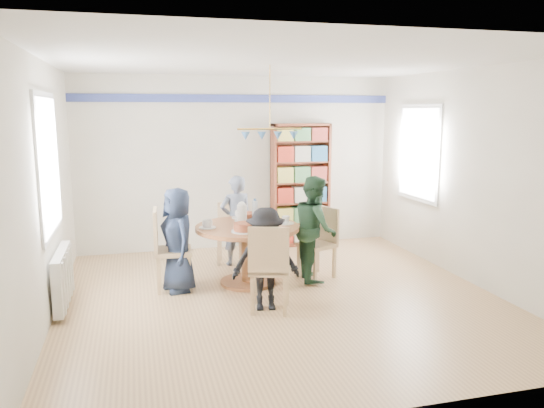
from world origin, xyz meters
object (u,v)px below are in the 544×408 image
object	(u,v)px
person_right	(315,228)
person_near	(266,259)
bookshelf	(300,186)
person_left	(178,240)
dining_table	(247,241)
chair_left	(166,246)
chair_far	(230,230)
person_far	(236,220)
chair_near	(270,265)
chair_right	(321,239)
radiator	(63,278)

from	to	relation	value
person_right	person_near	distance (m)	1.23
bookshelf	person_left	bearing A→B (deg)	-139.96
person_right	dining_table	bearing A→B (deg)	95.81
chair_left	chair_far	world-z (taller)	chair_left
person_right	chair_far	bearing A→B (deg)	48.54
person_left	person_right	size ratio (longest dim) A/B	0.94
chair_left	bookshelf	bearing A→B (deg)	36.92
chair_far	person_left	size ratio (longest dim) A/B	0.67
person_left	person_far	world-z (taller)	person_far
person_far	person_right	bearing A→B (deg)	125.37
chair_left	chair_near	xyz separation A→B (m)	(1.03, -1.07, -0.01)
bookshelf	chair_near	bearing A→B (deg)	-113.95
dining_table	person_right	distance (m)	0.89
dining_table	chair_left	world-z (taller)	chair_left
chair_left	bookshelf	xyz separation A→B (m)	(2.25, 1.69, 0.42)
chair_near	person_near	bearing A→B (deg)	96.26
chair_right	person_near	size ratio (longest dim) A/B	0.81
chair_left	chair_near	world-z (taller)	chair_left
person_near	chair_near	bearing A→B (deg)	-75.82
radiator	chair_near	bearing A→B (deg)	-18.21
dining_table	chair_near	xyz separation A→B (m)	(0.02, -1.03, -0.02)
dining_table	person_far	xyz separation A→B (m)	(0.02, 0.87, 0.08)
radiator	dining_table	xyz separation A→B (m)	(2.15, 0.31, 0.21)
chair_far	bookshelf	distance (m)	1.53
radiator	chair_right	size ratio (longest dim) A/B	1.09
chair_right	bookshelf	world-z (taller)	bookshelf
chair_far	person_right	world-z (taller)	person_right
dining_table	person_right	size ratio (longest dim) A/B	0.96
chair_left	chair_right	world-z (taller)	chair_left
person_right	person_far	world-z (taller)	person_right
person_right	person_near	world-z (taller)	person_right
chair_right	person_left	distance (m)	1.87
dining_table	radiator	bearing A→B (deg)	-171.74
chair_left	person_far	xyz separation A→B (m)	(1.03, 0.84, 0.09)
person_far	radiator	bearing A→B (deg)	21.02
person_near	person_far	bearing A→B (deg)	97.39
person_right	person_near	bearing A→B (deg)	143.55
dining_table	person_left	xyz separation A→B (m)	(-0.86, -0.05, 0.08)
bookshelf	chair_right	bearing A→B (deg)	-98.29
radiator	person_right	size ratio (longest dim) A/B	0.74
dining_table	chair_near	distance (m)	1.03
person_left	person_near	distance (m)	1.23
chair_left	bookshelf	distance (m)	2.85
radiator	person_near	xyz separation A→B (m)	(2.16, -0.60, 0.22)
chair_far	bookshelf	size ratio (longest dim) A/B	0.43
radiator	chair_left	bearing A→B (deg)	16.92
chair_left	chair_right	bearing A→B (deg)	0.59
radiator	chair_right	distance (m)	3.18
chair_left	chair_far	xyz separation A→B (m)	(0.97, 1.01, -0.08)
person_far	chair_near	bearing A→B (deg)	82.32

